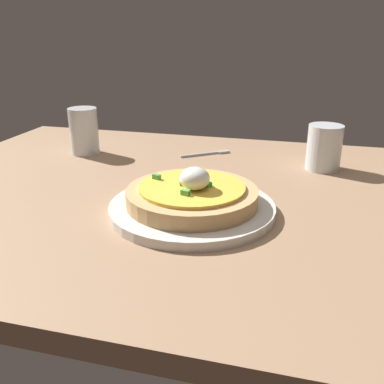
% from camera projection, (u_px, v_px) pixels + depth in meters
% --- Properties ---
extents(dining_table, '(1.17, 0.80, 0.03)m').
position_uv_depth(dining_table, '(209.00, 201.00, 0.77)').
color(dining_table, '#9C7959').
rests_on(dining_table, ground).
extents(plate, '(0.26, 0.26, 0.01)m').
position_uv_depth(plate, '(192.00, 208.00, 0.69)').
color(plate, silver).
rests_on(plate, dining_table).
extents(pizza, '(0.21, 0.21, 0.06)m').
position_uv_depth(pizza, '(192.00, 194.00, 0.68)').
color(pizza, tan).
rests_on(pizza, plate).
extents(cup_near, '(0.07, 0.07, 0.09)m').
position_uv_depth(cup_near, '(324.00, 149.00, 0.88)').
color(cup_near, silver).
rests_on(cup_near, dining_table).
extents(cup_far, '(0.06, 0.06, 0.10)m').
position_uv_depth(cup_far, '(84.00, 134.00, 0.99)').
color(cup_far, silver).
rests_on(cup_far, dining_table).
extents(fork, '(0.10, 0.08, 0.01)m').
position_uv_depth(fork, '(209.00, 153.00, 0.99)').
color(fork, '#B7B7BC').
rests_on(fork, dining_table).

